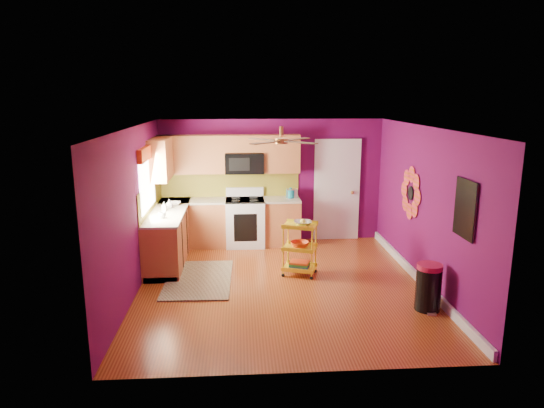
{
  "coord_description": "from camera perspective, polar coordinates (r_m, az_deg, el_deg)",
  "views": [
    {
      "loc": [
        -0.65,
        -7.24,
        2.98
      ],
      "look_at": [
        -0.13,
        0.4,
        1.24
      ],
      "focal_mm": 32.0,
      "sensor_mm": 36.0,
      "label": 1
    }
  ],
  "objects": [
    {
      "name": "left_window",
      "position": [
        8.52,
        -14.48,
        4.0
      ],
      "size": [
        0.08,
        1.35,
        1.08
      ],
      "color": "white",
      "rests_on": "ground"
    },
    {
      "name": "right_wall_art",
      "position": [
        7.63,
        18.37,
        0.52
      ],
      "size": [
        0.04,
        2.74,
        1.04
      ],
      "color": "black",
      "rests_on": "ground"
    },
    {
      "name": "soap_bottle_b",
      "position": [
        9.04,
        -11.99,
        0.01
      ],
      "size": [
        0.13,
        0.13,
        0.17
      ],
      "primitive_type": "imported",
      "color": "white",
      "rests_on": "lower_cabinets"
    },
    {
      "name": "counter_cup",
      "position": [
        8.37,
        -12.8,
        -1.28
      ],
      "size": [
        0.13,
        0.13,
        0.1
      ],
      "primitive_type": "imported",
      "color": "white",
      "rests_on": "lower_cabinets"
    },
    {
      "name": "rolling_cart",
      "position": [
        8.12,
        3.33,
        -5.0
      ],
      "size": [
        0.64,
        0.55,
        0.98
      ],
      "color": "yellow",
      "rests_on": "ground"
    },
    {
      "name": "trash_can",
      "position": [
        7.24,
        17.92,
        -9.29
      ],
      "size": [
        0.4,
        0.42,
        0.67
      ],
      "color": "black",
      "rests_on": "ground"
    },
    {
      "name": "teal_kettle",
      "position": [
        9.77,
        2.21,
        1.23
      ],
      "size": [
        0.18,
        0.18,
        0.21
      ],
      "color": "#127A8B",
      "rests_on": "lower_cabinets"
    },
    {
      "name": "electric_range",
      "position": [
        9.73,
        -3.17,
        -2.09
      ],
      "size": [
        0.76,
        0.66,
        1.13
      ],
      "color": "white",
      "rests_on": "ground"
    },
    {
      "name": "upper_cabinetry",
      "position": [
        9.5,
        -7.47,
        5.55
      ],
      "size": [
        2.8,
        2.3,
        1.26
      ],
      "color": "#9A512A",
      "rests_on": "ground"
    },
    {
      "name": "ceiling_fan",
      "position": [
        7.5,
        1.11,
        7.51
      ],
      "size": [
        1.01,
        1.01,
        0.26
      ],
      "color": "#BF8C3F",
      "rests_on": "ground"
    },
    {
      "name": "counter_dish",
      "position": [
        9.3,
        -11.42,
        0.06
      ],
      "size": [
        0.24,
        0.24,
        0.06
      ],
      "primitive_type": "imported",
      "color": "white",
      "rests_on": "lower_cabinets"
    },
    {
      "name": "room_envelope",
      "position": [
        7.39,
        1.43,
        2.29
      ],
      "size": [
        4.54,
        5.04,
        2.52
      ],
      "color": "#5E0A4B",
      "rests_on": "ground"
    },
    {
      "name": "ground",
      "position": [
        7.85,
        1.17,
        -9.51
      ],
      "size": [
        5.0,
        5.0,
        0.0
      ],
      "primitive_type": "plane",
      "color": "maroon",
      "rests_on": "ground"
    },
    {
      "name": "lower_cabinets",
      "position": [
        9.43,
        -7.99,
        -3.0
      ],
      "size": [
        2.81,
        2.31,
        0.94
      ],
      "color": "#9A512A",
      "rests_on": "ground"
    },
    {
      "name": "shag_rug",
      "position": [
        8.15,
        -8.6,
        -8.73
      ],
      "size": [
        1.09,
        1.74,
        0.02
      ],
      "primitive_type": "cube",
      "rotation": [
        0.0,
        0.0,
        -0.02
      ],
      "color": "#2F1E0F",
      "rests_on": "ground"
    },
    {
      "name": "toaster",
      "position": [
        9.78,
        2.35,
        1.28
      ],
      "size": [
        0.22,
        0.15,
        0.18
      ],
      "primitive_type": "cube",
      "color": "beige",
      "rests_on": "lower_cabinets"
    },
    {
      "name": "soap_bottle_a",
      "position": [
        8.84,
        -12.59,
        -0.29
      ],
      "size": [
        0.08,
        0.08,
        0.17
      ],
      "primitive_type": "imported",
      "color": "#EA3F72",
      "rests_on": "lower_cabinets"
    },
    {
      "name": "panel_door",
      "position": [
        10.1,
        7.62,
        1.52
      ],
      "size": [
        0.95,
        0.11,
        2.15
      ],
      "color": "white",
      "rests_on": "ground"
    }
  ]
}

